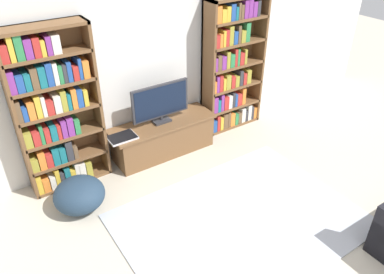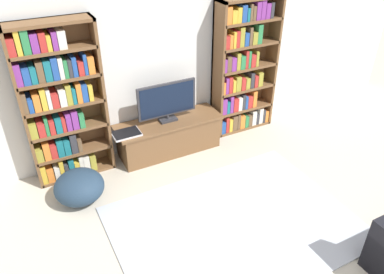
# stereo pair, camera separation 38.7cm
# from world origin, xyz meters

# --- Properties ---
(wall_back) EXTENTS (8.80, 0.06, 2.60)m
(wall_back) POSITION_xyz_m (0.00, 4.23, 1.30)
(wall_back) COLOR silver
(wall_back) RESTS_ON ground_plane
(bookshelf_left) EXTENTS (0.94, 0.30, 1.95)m
(bookshelf_left) POSITION_xyz_m (-1.22, 4.05, 0.98)
(bookshelf_left) COLOR brown
(bookshelf_left) RESTS_ON ground_plane
(bookshelf_right) EXTENTS (0.94, 0.30, 1.95)m
(bookshelf_right) POSITION_xyz_m (1.32, 4.05, 0.95)
(bookshelf_right) COLOR brown
(bookshelf_right) RESTS_ON ground_plane
(tv_stand) EXTENTS (1.46, 0.49, 0.48)m
(tv_stand) POSITION_xyz_m (0.10, 3.93, 0.24)
(tv_stand) COLOR brown
(tv_stand) RESTS_ON ground_plane
(television) EXTENTS (0.82, 0.16, 0.54)m
(television) POSITION_xyz_m (0.10, 3.95, 0.77)
(television) COLOR #2D2D33
(television) RESTS_ON tv_stand
(laptop) EXTENTS (0.35, 0.26, 0.03)m
(laptop) POSITION_xyz_m (-0.52, 3.85, 0.49)
(laptop) COLOR silver
(laptop) RESTS_ON tv_stand
(area_rug) EXTENTS (2.54, 1.88, 0.02)m
(area_rug) POSITION_xyz_m (0.12, 2.28, 0.01)
(area_rug) COLOR #B2B7C1
(area_rug) RESTS_ON ground_plane
(beanbag_ottoman) EXTENTS (0.57, 0.57, 0.37)m
(beanbag_ottoman) POSITION_xyz_m (-1.25, 3.47, 0.19)
(beanbag_ottoman) COLOR #23384C
(beanbag_ottoman) RESTS_ON ground_plane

